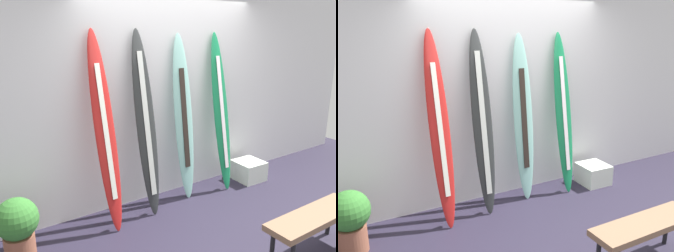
% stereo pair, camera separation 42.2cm
% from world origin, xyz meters
% --- Properties ---
extents(ground, '(8.00, 8.00, 0.04)m').
position_xyz_m(ground, '(0.00, 0.00, -0.02)').
color(ground, '#262133').
extents(wall_back, '(7.20, 0.20, 2.80)m').
position_xyz_m(wall_back, '(0.00, 1.30, 1.40)').
color(wall_back, silver).
rests_on(wall_back, ground).
extents(surfboard_crimson, '(0.23, 0.53, 2.16)m').
position_xyz_m(surfboard_crimson, '(-1.07, 0.90, 1.07)').
color(surfboard_crimson, red).
rests_on(surfboard_crimson, ground).
extents(surfboard_charcoal, '(0.25, 0.45, 2.16)m').
position_xyz_m(surfboard_charcoal, '(-0.55, 0.94, 1.06)').
color(surfboard_charcoal, '#292C2C').
rests_on(surfboard_charcoal, ground).
extents(surfboard_seafoam, '(0.28, 0.32, 2.10)m').
position_xyz_m(surfboard_seafoam, '(0.04, 1.01, 1.03)').
color(surfboard_seafoam, '#85C1B4').
rests_on(surfboard_seafoam, ground).
extents(surfboard_emerald, '(0.26, 0.44, 2.11)m').
position_xyz_m(surfboard_emerald, '(0.63, 0.96, 1.04)').
color(surfboard_emerald, '#177B48').
rests_on(surfboard_emerald, ground).
extents(display_block_left, '(0.40, 0.40, 0.28)m').
position_xyz_m(display_block_left, '(1.14, 0.86, 0.14)').
color(display_block_left, white).
rests_on(display_block_left, ground).
extents(potted_plant, '(0.40, 0.40, 0.65)m').
position_xyz_m(potted_plant, '(-2.06, 0.74, 0.37)').
color(potted_plant, brown).
rests_on(potted_plant, ground).
extents(bench, '(1.14, 0.31, 0.44)m').
position_xyz_m(bench, '(0.33, -0.74, 0.38)').
color(bench, '#826148').
rests_on(bench, ground).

